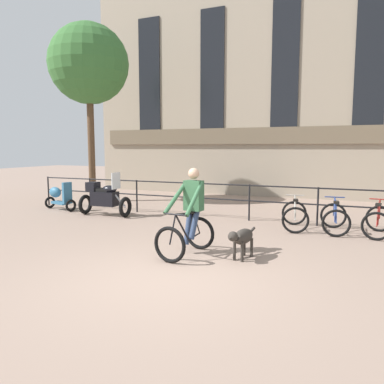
{
  "coord_description": "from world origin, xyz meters",
  "views": [
    {
      "loc": [
        2.65,
        -5.24,
        2.09
      ],
      "look_at": [
        -0.8,
        2.86,
        1.05
      ],
      "focal_mm": 35.0,
      "sensor_mm": 36.0,
      "label": 1
    }
  ],
  "objects": [
    {
      "name": "parked_scooter",
      "position": [
        -6.42,
        4.56,
        0.46
      ],
      "size": [
        1.34,
        0.69,
        0.96
      ],
      "rotation": [
        0.0,
        0.0,
        1.33
      ],
      "color": "black",
      "rests_on": "ground_plane"
    },
    {
      "name": "parked_bicycle_mid_left",
      "position": [
        2.34,
        4.54,
        0.36
      ],
      "size": [
        0.77,
        1.17,
        0.86
      ],
      "rotation": [
        0.0,
        0.0,
        3.25
      ],
      "color": "black",
      "rests_on": "ground_plane"
    },
    {
      "name": "parked_bicycle_mid_right",
      "position": [
        3.3,
        4.54,
        0.36
      ],
      "size": [
        0.79,
        1.18,
        0.86
      ],
      "rotation": [
        0.0,
        0.0,
        3.02
      ],
      "color": "black",
      "rests_on": "ground_plane"
    },
    {
      "name": "building_facade",
      "position": [
        0.0,
        10.99,
        4.85
      ],
      "size": [
        18.0,
        0.72,
        9.74
      ],
      "color": "gray",
      "rests_on": "ground_plane"
    },
    {
      "name": "cyclist_with_bike",
      "position": [
        -0.23,
        1.39,
        0.76
      ],
      "size": [
        0.83,
        1.25,
        1.7
      ],
      "rotation": [
        0.0,
        0.0,
        -0.14
      ],
      "color": "black",
      "rests_on": "ground_plane"
    },
    {
      "name": "canal_railing",
      "position": [
        -0.0,
        5.2,
        0.71
      ],
      "size": [
        15.05,
        0.05,
        1.05
      ],
      "color": "black",
      "rests_on": "ground_plane"
    },
    {
      "name": "ground_plane",
      "position": [
        0.0,
        0.0,
        0.0
      ],
      "size": [
        60.0,
        60.0,
        0.0
      ],
      "primitive_type": "plane",
      "color": "gray"
    },
    {
      "name": "parked_motorcycle",
      "position": [
        -4.33,
        4.24,
        0.56
      ],
      "size": [
        1.6,
        0.65,
        1.35
      ],
      "rotation": [
        0.0,
        0.0,
        1.59
      ],
      "color": "black",
      "rests_on": "ground_plane"
    },
    {
      "name": "dog",
      "position": [
        0.83,
        1.44,
        0.42
      ],
      "size": [
        0.37,
        0.99,
        0.6
      ],
      "rotation": [
        0.0,
        0.0,
        -0.22
      ],
      "color": "#332D28",
      "rests_on": "ground_plane"
    },
    {
      "name": "tree_canalside_left",
      "position": [
        -6.63,
        6.64,
        5.21
      ],
      "size": [
        3.0,
        3.0,
        6.74
      ],
      "color": "brown",
      "rests_on": "ground_plane"
    },
    {
      "name": "parked_bicycle_near_lamp",
      "position": [
        1.37,
        4.54,
        0.36
      ],
      "size": [
        0.83,
        1.2,
        0.86
      ],
      "rotation": [
        0.0,
        0.0,
        3.31
      ],
      "color": "black",
      "rests_on": "ground_plane"
    }
  ]
}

